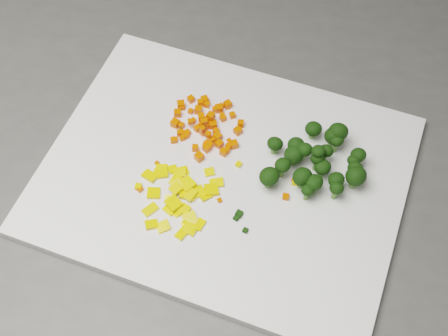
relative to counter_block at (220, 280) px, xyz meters
The scene contains 133 objects.
counter_block is the anchor object (origin of this frame).
cutting_board 0.46m from the counter_block, 46.60° to the right, with size 0.48×0.37×0.01m, color white.
carrot_pile 0.48m from the counter_block, 148.12° to the left, with size 0.11×0.11×0.03m, color #ED4702, non-canonical shape.
pepper_pile 0.48m from the counter_block, 92.43° to the right, with size 0.12×0.12×0.02m, color yellow, non-canonical shape.
broccoli_pile 0.51m from the counter_block, 12.52° to the left, with size 0.13×0.13×0.06m, color black, non-canonical shape.
carrot_cube_0 0.47m from the counter_block, 150.74° to the left, with size 0.01×0.01×0.01m, color #ED4702.
carrot_cube_1 0.47m from the counter_block, behind, with size 0.01×0.01×0.01m, color #ED4702.
carrot_cube_2 0.47m from the counter_block, 131.70° to the left, with size 0.01×0.01×0.01m, color #ED4702.
carrot_cube_3 0.47m from the counter_block, 124.76° to the left, with size 0.01×0.01×0.01m, color #ED4702.
carrot_cube_4 0.47m from the counter_block, 165.47° to the right, with size 0.01×0.01×0.01m, color #ED4702.
carrot_cube_5 0.47m from the counter_block, 100.79° to the left, with size 0.01×0.01×0.01m, color #ED4702.
carrot_cube_6 0.47m from the counter_block, 132.29° to the left, with size 0.01×0.01×0.01m, color #ED4702.
carrot_cube_7 0.47m from the counter_block, 77.57° to the left, with size 0.01×0.01×0.01m, color #ED4702.
carrot_cube_8 0.47m from the counter_block, 153.14° to the right, with size 0.01×0.01×0.01m, color #ED4702.
carrot_cube_9 0.47m from the counter_block, 129.82° to the left, with size 0.01×0.01×0.01m, color #ED4702.
carrot_cube_10 0.48m from the counter_block, 144.24° to the left, with size 0.01×0.01×0.01m, color #ED4702.
carrot_cube_11 0.47m from the counter_block, behind, with size 0.01×0.01×0.01m, color #ED4702.
carrot_cube_12 0.47m from the counter_block, behind, with size 0.01×0.01×0.01m, color #ED4702.
carrot_cube_13 0.47m from the counter_block, 123.91° to the left, with size 0.01×0.01×0.01m, color #ED4702.
carrot_cube_14 0.47m from the counter_block, behind, with size 0.01×0.01×0.01m, color #ED4702.
carrot_cube_15 0.47m from the counter_block, 109.95° to the left, with size 0.01×0.01×0.01m, color #ED4702.
carrot_cube_16 0.47m from the counter_block, 108.41° to the left, with size 0.01×0.01×0.01m, color #ED4702.
carrot_cube_17 0.47m from the counter_block, 116.64° to the left, with size 0.01×0.01×0.01m, color #ED4702.
carrot_cube_18 0.47m from the counter_block, behind, with size 0.01×0.01×0.01m, color #ED4702.
carrot_cube_19 0.48m from the counter_block, 134.85° to the left, with size 0.01×0.01×0.01m, color #ED4702.
carrot_cube_20 0.47m from the counter_block, 109.84° to the left, with size 0.01×0.01×0.01m, color #ED4702.
carrot_cube_21 0.47m from the counter_block, 78.86° to the left, with size 0.01×0.01×0.01m, color #ED4702.
carrot_cube_22 0.47m from the counter_block, 163.70° to the right, with size 0.01×0.01×0.01m, color #ED4702.
carrot_cube_23 0.47m from the counter_block, ahead, with size 0.01×0.01×0.01m, color #ED4702.
carrot_cube_24 0.47m from the counter_block, 47.87° to the left, with size 0.01×0.01×0.01m, color #ED4702.
carrot_cube_25 0.47m from the counter_block, behind, with size 0.01×0.01×0.01m, color #ED4702.
carrot_cube_26 0.48m from the counter_block, 155.33° to the left, with size 0.01×0.01×0.01m, color #ED4702.
carrot_cube_27 0.48m from the counter_block, 131.90° to the left, with size 0.01×0.01×0.01m, color #ED4702.
carrot_cube_28 0.47m from the counter_block, 20.94° to the left, with size 0.01×0.01×0.01m, color #ED4702.
carrot_cube_29 0.47m from the counter_block, behind, with size 0.01×0.01×0.01m, color #ED4702.
carrot_cube_30 0.48m from the counter_block, 132.73° to the left, with size 0.01×0.01×0.01m, color #ED4702.
carrot_cube_31 0.48m from the counter_block, 155.31° to the left, with size 0.01×0.01×0.01m, color #ED4702.
carrot_cube_32 0.47m from the counter_block, behind, with size 0.01×0.01×0.01m, color #ED4702.
carrot_cube_33 0.48m from the counter_block, 158.66° to the left, with size 0.01×0.01×0.01m, color #ED4702.
carrot_cube_34 0.47m from the counter_block, 83.46° to the left, with size 0.01×0.01×0.01m, color #ED4702.
carrot_cube_35 0.47m from the counter_block, 121.56° to the right, with size 0.01×0.01×0.01m, color #ED4702.
carrot_cube_36 0.48m from the counter_block, 142.91° to the left, with size 0.01×0.01×0.01m, color #ED4702.
carrot_cube_37 0.48m from the counter_block, 163.19° to the left, with size 0.01×0.01×0.01m, color #ED4702.
carrot_cube_38 0.47m from the counter_block, behind, with size 0.01×0.01×0.01m, color #ED4702.
carrot_cube_39 0.48m from the counter_block, 145.93° to the left, with size 0.01×0.01×0.01m, color #ED4702.
carrot_cube_40 0.47m from the counter_block, 114.07° to the left, with size 0.01×0.01×0.01m, color #ED4702.
carrot_cube_41 0.47m from the counter_block, 140.07° to the left, with size 0.01×0.01×0.01m, color #ED4702.
carrot_cube_42 0.47m from the counter_block, 165.13° to the right, with size 0.01×0.01×0.01m, color #ED4702.
carrot_cube_43 0.47m from the counter_block, 152.83° to the right, with size 0.01×0.01×0.01m, color #ED4702.
carrot_cube_44 0.47m from the counter_block, 112.51° to the left, with size 0.01×0.01×0.01m, color #ED4702.
carrot_cube_45 0.47m from the counter_block, 142.69° to the left, with size 0.01×0.01×0.01m, color #ED4702.
carrot_cube_46 0.47m from the counter_block, 137.55° to the left, with size 0.01×0.01×0.01m, color #ED4702.
carrot_cube_47 0.47m from the counter_block, 156.54° to the left, with size 0.01×0.01×0.01m, color #ED4702.
carrot_cube_48 0.47m from the counter_block, 121.64° to the left, with size 0.01×0.01×0.01m, color #ED4702.
carrot_cube_49 0.47m from the counter_block, 48.98° to the left, with size 0.01×0.01×0.01m, color #ED4702.
carrot_cube_50 0.48m from the counter_block, 154.88° to the left, with size 0.01×0.01×0.01m, color #ED4702.
carrot_cube_51 0.47m from the counter_block, 148.59° to the left, with size 0.01×0.01×0.01m, color #ED4702.
carrot_cube_52 0.47m from the counter_block, 155.39° to the left, with size 0.01×0.01×0.01m, color #ED4702.
carrot_cube_53 0.48m from the counter_block, 145.99° to the left, with size 0.01×0.01×0.01m, color #ED4702.
carrot_cube_54 0.47m from the counter_block, 160.02° to the left, with size 0.01×0.01×0.01m, color #ED4702.
carrot_cube_55 0.47m from the counter_block, 119.00° to the left, with size 0.01×0.01×0.01m, color #ED4702.
carrot_cube_56 0.47m from the counter_block, 147.47° to the left, with size 0.01×0.01×0.01m, color #ED4702.
carrot_cube_57 0.48m from the counter_block, 163.56° to the left, with size 0.01×0.01×0.01m, color #ED4702.
pepper_chunk_0 0.47m from the counter_block, 88.72° to the right, with size 0.02×0.01×0.01m, color yellow.
pepper_chunk_1 0.47m from the counter_block, 124.00° to the right, with size 0.02×0.02×0.00m, color yellow.
pepper_chunk_2 0.47m from the counter_block, 74.26° to the right, with size 0.02×0.01×0.00m, color yellow.
pepper_chunk_3 0.48m from the counter_block, 75.99° to the right, with size 0.01×0.02×0.00m, color yellow.
pepper_chunk_4 0.48m from the counter_block, 110.97° to the right, with size 0.02×0.02×0.00m, color yellow.
pepper_chunk_5 0.47m from the counter_block, 77.71° to the right, with size 0.01×0.01×0.00m, color yellow.
pepper_chunk_6 0.48m from the counter_block, 79.21° to the right, with size 0.02×0.01×0.00m, color yellow.
pepper_chunk_7 0.47m from the counter_block, 92.07° to the right, with size 0.02×0.01×0.00m, color yellow.
pepper_chunk_8 0.48m from the counter_block, 84.72° to the right, with size 0.01×0.01×0.00m, color yellow.
pepper_chunk_9 0.48m from the counter_block, 78.12° to the right, with size 0.01×0.02×0.00m, color yellow.
pepper_chunk_10 0.47m from the counter_block, 61.81° to the right, with size 0.02×0.01×0.00m, color yellow.
pepper_chunk_11 0.48m from the counter_block, 100.18° to the right, with size 0.02×0.01×0.00m, color yellow.
pepper_chunk_12 0.48m from the counter_block, 103.13° to the right, with size 0.02×0.01×0.00m, color yellow.
pepper_chunk_13 0.48m from the counter_block, 94.67° to the right, with size 0.02×0.02×0.00m, color yellow.
pepper_chunk_14 0.47m from the counter_block, 81.05° to the right, with size 0.02×0.01×0.00m, color yellow.
pepper_chunk_15 0.48m from the counter_block, 71.33° to the right, with size 0.02×0.01×0.00m, color yellow.
pepper_chunk_16 0.48m from the counter_block, 93.30° to the right, with size 0.02×0.02×0.00m, color yellow.
pepper_chunk_17 0.48m from the counter_block, 89.55° to the right, with size 0.02×0.01×0.00m, color yellow.
pepper_chunk_18 0.47m from the counter_block, 67.59° to the right, with size 0.02×0.02×0.00m, color yellow.
pepper_chunk_19 0.47m from the counter_block, 122.86° to the right, with size 0.01×0.01×0.00m, color yellow.
pepper_chunk_20 0.48m from the counter_block, 93.46° to the right, with size 0.02×0.02×0.00m, color yellow.
pepper_chunk_21 0.48m from the counter_block, 98.88° to the right, with size 0.01×0.01×0.00m, color yellow.
pepper_chunk_22 0.48m from the counter_block, 76.38° to the right, with size 0.02×0.01×0.00m, color yellow.
pepper_chunk_23 0.48m from the counter_block, 102.33° to the right, with size 0.01×0.01×0.01m, color yellow.
pepper_chunk_24 0.49m from the counter_block, 96.30° to the right, with size 0.02×0.01×0.00m, color yellow.
pepper_chunk_25 0.48m from the counter_block, 90.52° to the right, with size 0.02×0.01×0.00m, color yellow.
pepper_chunk_26 0.48m from the counter_block, 125.20° to the right, with size 0.02×0.01×0.00m, color yellow.
pepper_chunk_27 0.47m from the counter_block, 114.00° to the right, with size 0.01×0.02×0.00m, color yellow.
pepper_chunk_28 0.47m from the counter_block, 113.99° to the right, with size 0.01×0.01×0.00m, color yellow.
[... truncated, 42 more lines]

